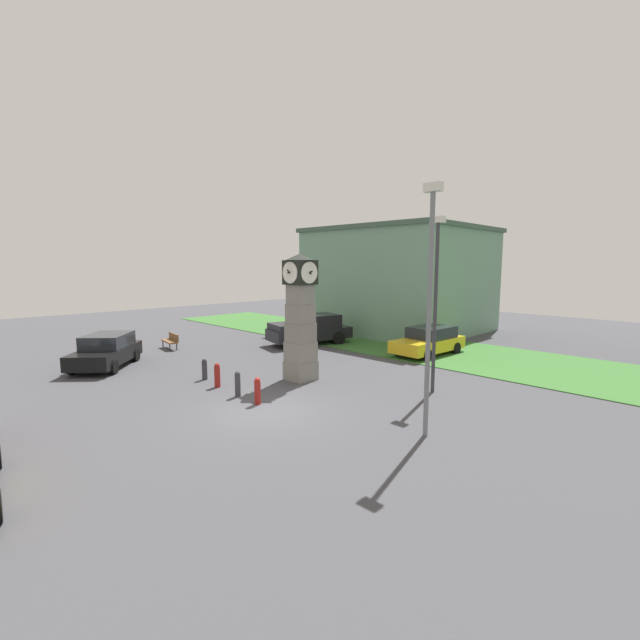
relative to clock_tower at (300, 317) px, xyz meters
The scene contains 14 objects.
ground_plane 4.97m from the clock_tower, 58.21° to the right, with size 72.91×72.91×0.00m, color #424247.
clock_tower is the anchor object (origin of this frame).
bollard_near_tower 4.72m from the clock_tower, 134.25° to the right, with size 0.22×0.22×0.92m.
bollard_mid_row 4.17m from the clock_tower, 115.35° to the right, with size 0.24×0.24×0.99m.
bollard_far_row 3.98m from the clock_tower, 87.79° to the right, with size 0.21×0.21×0.97m.
bollard_end_row 4.22m from the clock_tower, 67.27° to the right, with size 0.23×0.23×0.97m.
car_far_lot 9.99m from the clock_tower, 147.98° to the right, with size 4.49×4.30×1.59m.
car_end_of_row 8.79m from the clock_tower, 82.60° to the left, with size 2.22×4.61×1.54m.
pickup_truck 8.44m from the clock_tower, 134.11° to the left, with size 3.31×5.46×1.85m.
bench 10.71m from the clock_tower, behind, with size 1.66×0.74×0.90m.
street_lamp_near_road 5.66m from the clock_tower, 26.17° to the left, with size 0.50×0.24×6.72m.
street_lamp_far_side 7.40m from the clock_tower, 12.05° to the right, with size 0.50×0.24×7.14m.
warehouse_blue_far 15.87m from the clock_tower, 109.77° to the left, with size 11.46×11.20×7.59m.
grass_verge_far 10.27m from the clock_tower, 97.74° to the left, with size 43.74×7.56×0.04m, color #386B2D.
Camera 1 is at (11.26, -8.50, 4.95)m, focal length 24.00 mm.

